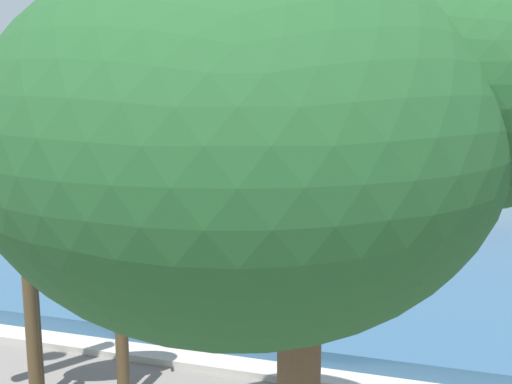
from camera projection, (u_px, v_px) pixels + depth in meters
harbor_water at (377, 172)px, 30.48m from camera, size 87.12×42.03×0.40m
quay_edge_coping at (231, 366)px, 10.52m from camera, size 87.12×0.50×0.12m
giraffe_statue at (61, 229)px, 8.89m from camera, size 2.76×1.99×5.27m
sailboat_navy at (16, 169)px, 29.42m from camera, size 3.07×9.26×5.67m
sailboat_red at (175, 134)px, 48.91m from camera, size 2.15×6.65×6.35m
sailboat_black at (250, 140)px, 42.36m from camera, size 2.22×7.56×9.50m
shade_tree at (285, 125)px, 5.12m from camera, size 4.64×4.83×5.73m
townhouse_wide_warehouse at (231, 72)px, 56.57m from camera, size 8.65×6.19×10.12m
townhouse_tall_gabled at (305, 56)px, 56.63m from camera, size 7.85×5.56×12.91m
townhouse_end_terrace at (418, 85)px, 52.44m from camera, size 8.32×7.79×7.96m
townhouse_narrow_midrow at (506, 80)px, 50.75m from camera, size 6.73×7.90×8.75m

